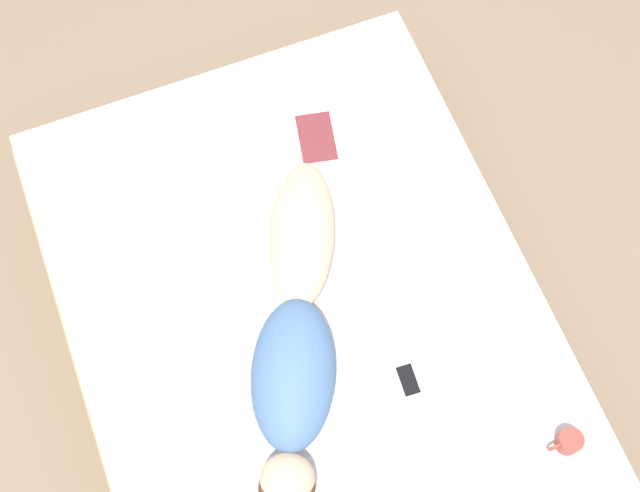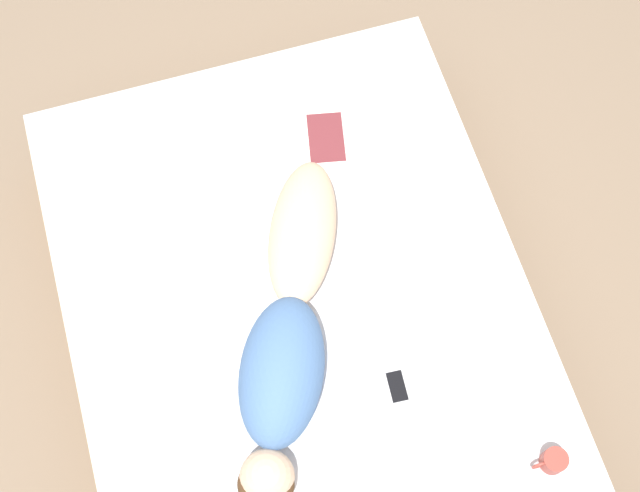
# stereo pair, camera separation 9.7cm
# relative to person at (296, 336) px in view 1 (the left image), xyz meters

# --- Properties ---
(ground_plane) EXTENTS (12.00, 12.00, 0.00)m
(ground_plane) POSITION_rel_person_xyz_m (-0.07, -0.09, -0.55)
(ground_plane) COLOR #7A6651
(bed) EXTENTS (1.70, 2.26, 0.45)m
(bed) POSITION_rel_person_xyz_m (-0.07, -0.09, -0.33)
(bed) COLOR tan
(bed) RESTS_ON ground_plane
(person) EXTENTS (0.70, 1.24, 0.23)m
(person) POSITION_rel_person_xyz_m (0.00, 0.00, 0.00)
(person) COLOR #DBB28E
(person) RESTS_ON bed
(open_magazine) EXTENTS (0.47, 0.39, 0.01)m
(open_magazine) POSITION_rel_person_xyz_m (-0.46, -0.73, -0.10)
(open_magazine) COLOR silver
(open_magazine) RESTS_ON bed
(coffee_mug) EXTENTS (0.12, 0.08, 0.08)m
(coffee_mug) POSITION_rel_person_xyz_m (-0.72, 0.65, -0.06)
(coffee_mug) COLOR #993D33
(coffee_mug) RESTS_ON bed
(cell_phone) EXTENTS (0.08, 0.14, 0.01)m
(cell_phone) POSITION_rel_person_xyz_m (-0.31, 0.26, -0.10)
(cell_phone) COLOR silver
(cell_phone) RESTS_ON bed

